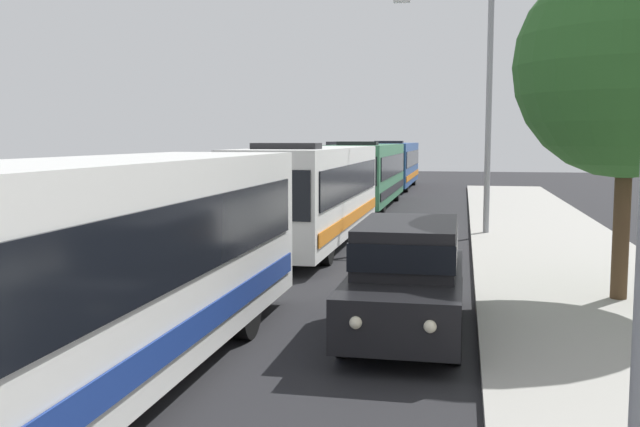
% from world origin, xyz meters
% --- Properties ---
extents(bus_lead, '(2.58, 11.99, 3.21)m').
position_xyz_m(bus_lead, '(-1.30, 13.20, 1.69)').
color(bus_lead, silver).
rests_on(bus_lead, ground_plane).
extents(bus_second_in_line, '(2.58, 11.51, 3.21)m').
position_xyz_m(bus_second_in_line, '(-1.30, 27.15, 1.69)').
color(bus_second_in_line, silver).
rests_on(bus_second_in_line, ground_plane).
extents(bus_middle, '(2.58, 11.90, 3.21)m').
position_xyz_m(bus_middle, '(-1.30, 40.18, 1.69)').
color(bus_middle, '#33724C').
rests_on(bus_middle, ground_plane).
extents(bus_fourth_in_line, '(2.58, 11.96, 3.21)m').
position_xyz_m(bus_fourth_in_line, '(-1.30, 53.65, 1.69)').
color(bus_fourth_in_line, '#284C8C').
rests_on(bus_fourth_in_line, ground_plane).
extents(white_suv, '(1.86, 5.10, 1.90)m').
position_xyz_m(white_suv, '(2.40, 17.44, 1.03)').
color(white_suv, black).
rests_on(white_suv, ground_plane).
extents(box_truck_oncoming, '(2.35, 8.36, 3.15)m').
position_xyz_m(box_truck_oncoming, '(-4.60, 54.87, 1.72)').
color(box_truck_oncoming, '#B7B7BC').
rests_on(box_truck_oncoming, ground_plane).
extents(streetlamp_mid, '(6.46, 0.28, 8.12)m').
position_xyz_m(streetlamp_mid, '(4.10, 30.07, 5.17)').
color(streetlamp_mid, gray).
rests_on(streetlamp_mid, sidewalk).
extents(roadside_tree, '(4.36, 4.36, 6.75)m').
position_xyz_m(roadside_tree, '(6.39, 20.23, 4.71)').
color(roadside_tree, '#4C3823').
rests_on(roadside_tree, sidewalk).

